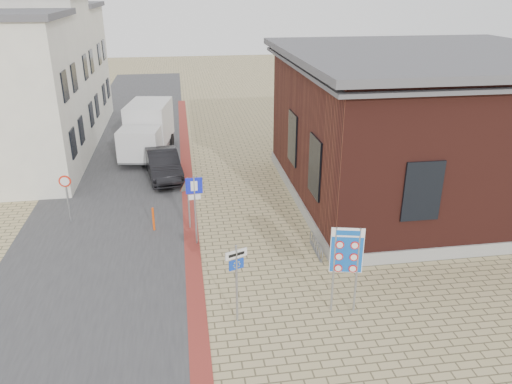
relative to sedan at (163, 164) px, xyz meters
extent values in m
plane|color=tan|center=(3.20, -11.17, -0.73)|extent=(120.00, 120.00, 0.00)
cube|color=#38383A|center=(-2.30, 3.83, -0.72)|extent=(7.00, 60.00, 0.02)
cube|color=maroon|center=(1.20, -1.17, -0.72)|extent=(0.60, 40.00, 0.02)
cube|color=gray|center=(12.20, -4.17, -0.48)|extent=(12.15, 12.15, 0.50)
cube|color=#441B16|center=(12.20, -4.17, 2.77)|extent=(12.00, 12.00, 6.00)
cube|color=#515056|center=(12.20, -4.17, 5.92)|extent=(13.00, 13.00, 0.30)
cube|color=#515056|center=(12.20, -4.17, 5.52)|extent=(12.70, 12.70, 0.15)
cube|color=black|center=(6.18, -7.17, 2.07)|extent=(0.12, 1.60, 2.40)
cube|color=black|center=(6.18, -3.17, 2.07)|extent=(0.12, 1.60, 2.40)
cube|color=black|center=(9.20, -10.19, 2.07)|extent=(1.40, 0.12, 2.20)
cube|color=black|center=(-4.28, -0.37, 1.47)|extent=(0.10, 1.10, 1.40)
cube|color=black|center=(-4.28, 2.03, 1.47)|extent=(0.10, 1.10, 1.40)
cube|color=black|center=(-4.28, -0.37, 4.27)|extent=(0.10, 1.10, 1.40)
cube|color=black|center=(-4.28, 2.03, 4.27)|extent=(0.10, 1.10, 1.40)
cube|color=white|center=(-7.80, 6.83, 3.67)|extent=(7.00, 6.00, 8.80)
cube|color=black|center=(-4.28, 5.63, 1.47)|extent=(0.10, 1.10, 1.40)
cube|color=black|center=(-4.28, 8.03, 1.47)|extent=(0.10, 1.10, 1.40)
cube|color=black|center=(-4.28, 5.63, 4.27)|extent=(0.10, 1.10, 1.40)
cube|color=black|center=(-4.28, 8.03, 4.27)|extent=(0.10, 1.10, 1.40)
cube|color=white|center=(-7.80, 12.83, 3.27)|extent=(7.00, 6.00, 8.00)
cube|color=#515056|center=(-7.80, 12.83, 7.42)|extent=(7.40, 6.40, 0.30)
cube|color=black|center=(-4.28, 11.63, 1.47)|extent=(0.10, 1.10, 1.40)
cube|color=black|center=(-4.28, 14.03, 1.47)|extent=(0.10, 1.10, 1.40)
cube|color=black|center=(-4.28, 11.63, 4.27)|extent=(0.10, 1.10, 1.40)
cube|color=black|center=(-4.28, 14.03, 4.27)|extent=(0.10, 1.10, 1.40)
torus|color=slate|center=(5.85, -9.57, -0.45)|extent=(0.04, 0.60, 0.60)
torus|color=slate|center=(5.85, -9.27, -0.45)|extent=(0.04, 0.60, 0.60)
torus|color=slate|center=(5.85, -8.97, -0.45)|extent=(0.04, 0.60, 0.60)
torus|color=slate|center=(5.85, -8.67, -0.45)|extent=(0.04, 0.60, 0.60)
torus|color=slate|center=(5.85, -8.37, -0.45)|extent=(0.04, 0.60, 0.60)
cube|color=slate|center=(5.85, -8.97, -0.71)|extent=(0.08, 1.60, 0.04)
imported|color=black|center=(0.00, 0.00, 0.00)|extent=(2.21, 4.64, 1.47)
cube|color=slate|center=(-0.97, 3.99, -0.27)|extent=(3.03, 5.86, 0.26)
cube|color=silver|center=(-1.28, 2.05, 0.56)|extent=(2.42, 2.08, 1.65)
cube|color=black|center=(-1.41, 1.28, 0.87)|extent=(1.95, 0.39, 0.83)
cube|color=silver|center=(-0.82, 4.91, 1.08)|extent=(2.84, 4.04, 2.28)
cylinder|color=black|center=(-2.31, 2.53, -0.32)|extent=(0.39, 0.86, 0.83)
cylinder|color=black|center=(-0.16, 2.18, -0.32)|extent=(0.39, 0.86, 0.83)
cylinder|color=black|center=(-1.78, 5.80, -0.32)|extent=(0.39, 0.86, 0.83)
cylinder|color=black|center=(0.36, 5.45, -0.32)|extent=(0.39, 0.86, 0.83)
cylinder|color=gray|center=(5.36, -12.59, 0.70)|extent=(0.07, 0.07, 2.88)
cylinder|color=gray|center=(6.04, -12.75, 0.70)|extent=(0.07, 0.07, 2.88)
cube|color=white|center=(5.70, -12.67, 1.40)|extent=(0.97, 0.27, 1.48)
cube|color=blue|center=(5.70, -12.67, 1.40)|extent=(0.93, 0.27, 1.44)
cube|color=white|center=(5.70, -12.67, 1.99)|extent=(0.93, 0.27, 0.28)
cylinder|color=gray|center=(2.40, -12.67, 0.55)|extent=(0.07, 0.07, 2.57)
cube|color=silver|center=(2.40, -12.67, 1.56)|extent=(0.66, 0.29, 0.25)
cube|color=#0F38B7|center=(2.40, -12.67, 1.22)|extent=(0.45, 0.21, 0.31)
cylinder|color=gray|center=(1.40, -7.61, 0.69)|extent=(0.07, 0.07, 2.86)
cube|color=#111CCC|center=(1.40, -7.61, 1.72)|extent=(0.63, 0.08, 0.63)
cube|color=white|center=(1.40, -7.61, 1.27)|extent=(0.46, 0.07, 0.21)
cylinder|color=gray|center=(1.18, -6.15, 0.35)|extent=(0.07, 0.07, 2.17)
cylinder|color=gray|center=(-3.85, -4.85, 0.33)|extent=(0.07, 0.07, 2.14)
cylinder|color=red|center=(-3.85, -4.85, 1.16)|extent=(0.50, 0.03, 0.50)
cylinder|color=#EE4C0C|center=(-0.30, -6.17, -0.23)|extent=(0.12, 0.12, 1.02)
camera|label=1|loc=(1.07, -25.08, 8.68)|focal=35.00mm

